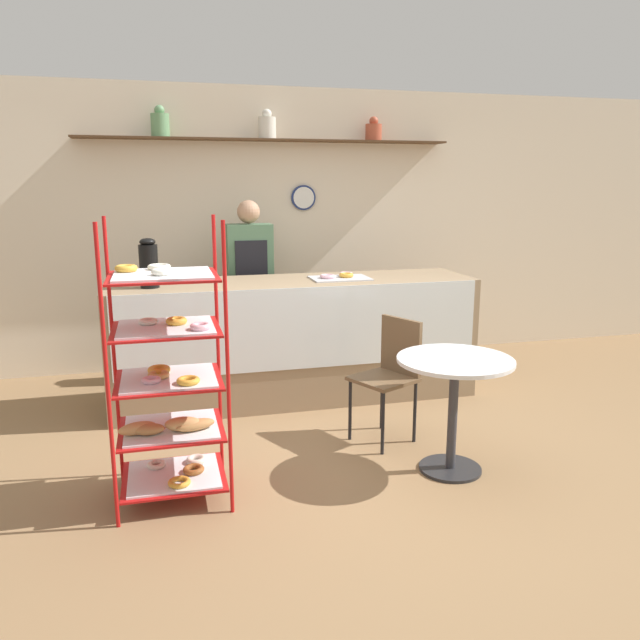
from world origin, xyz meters
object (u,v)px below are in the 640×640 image
pastry_rack (169,382)px  person_worker (250,282)px  donut_tray_counter (340,277)px  cafe_chair (392,367)px  coffee_carafe (149,264)px  cafe_table (454,387)px

pastry_rack → person_worker: person_worker is taller
pastry_rack → donut_tray_counter: (1.45, 1.51, 0.32)m
cafe_chair → donut_tray_counter: 1.13m
cafe_chair → coffee_carafe: (-1.63, 0.95, 0.66)m
cafe_chair → person_worker: bearing=178.0°
pastry_rack → donut_tray_counter: pastry_rack is taller
cafe_table → donut_tray_counter: 1.69m
person_worker → coffee_carafe: bearing=-139.4°
person_worker → cafe_table: bearing=-67.9°
pastry_rack → cafe_chair: 1.62m
pastry_rack → donut_tray_counter: size_ratio=3.34×
person_worker → cafe_table: person_worker is taller
person_worker → cafe_chair: bearing=-66.4°
cafe_table → pastry_rack: bearing=176.8°
cafe_chair → donut_tray_counter: bearing=159.3°
cafe_chair → coffee_carafe: 2.00m
pastry_rack → cafe_chair: (1.53, 0.49, -0.17)m
coffee_carafe → person_worker: bearing=40.6°
pastry_rack → cafe_chair: size_ratio=1.86×
pastry_rack → cafe_chair: pastry_rack is taller
pastry_rack → coffee_carafe: bearing=93.7°
person_worker → cafe_chair: size_ratio=1.89×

